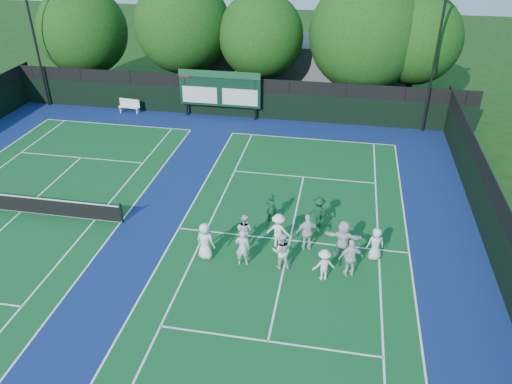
% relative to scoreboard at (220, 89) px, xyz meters
% --- Properties ---
extents(ground, '(120.00, 120.00, 0.00)m').
position_rel_scoreboard_xyz_m(ground, '(7.01, -15.59, -2.19)').
color(ground, '#14360E').
rests_on(ground, ground).
extents(court_apron, '(34.00, 32.00, 0.01)m').
position_rel_scoreboard_xyz_m(court_apron, '(1.01, -14.59, -2.19)').
color(court_apron, navy).
rests_on(court_apron, ground).
extents(near_court, '(11.05, 23.85, 0.01)m').
position_rel_scoreboard_xyz_m(near_court, '(7.01, -14.59, -2.18)').
color(near_court, '#104E21').
rests_on(near_court, ground).
extents(left_court, '(11.05, 23.85, 0.01)m').
position_rel_scoreboard_xyz_m(left_court, '(-6.99, -14.59, -2.18)').
color(left_court, '#104E21').
rests_on(left_court, ground).
extents(back_fence, '(34.00, 0.08, 3.00)m').
position_rel_scoreboard_xyz_m(back_fence, '(1.01, 0.41, -0.83)').
color(back_fence, black).
rests_on(back_fence, ground).
extents(divider_fence_right, '(0.08, 32.00, 3.00)m').
position_rel_scoreboard_xyz_m(divider_fence_right, '(16.01, -14.59, -0.83)').
color(divider_fence_right, black).
rests_on(divider_fence_right, ground).
extents(scoreboard, '(6.00, 0.21, 3.55)m').
position_rel_scoreboard_xyz_m(scoreboard, '(0.00, 0.00, 0.00)').
color(scoreboard, black).
rests_on(scoreboard, ground).
extents(clubhouse, '(18.00, 6.00, 4.00)m').
position_rel_scoreboard_xyz_m(clubhouse, '(5.01, 8.41, -0.19)').
color(clubhouse, slate).
rests_on(clubhouse, ground).
extents(light_pole_left, '(1.20, 0.30, 10.12)m').
position_rel_scoreboard_xyz_m(light_pole_left, '(-13.99, 0.11, 4.11)').
color(light_pole_left, black).
rests_on(light_pole_left, ground).
extents(light_pole_right, '(1.20, 0.30, 10.12)m').
position_rel_scoreboard_xyz_m(light_pole_right, '(14.51, 0.11, 4.11)').
color(light_pole_right, black).
rests_on(light_pole_right, ground).
extents(tennis_net, '(11.30, 0.10, 1.10)m').
position_rel_scoreboard_xyz_m(tennis_net, '(-6.99, -14.59, -1.70)').
color(tennis_net, black).
rests_on(tennis_net, ground).
extents(bench, '(1.68, 0.60, 1.04)m').
position_rel_scoreboard_xyz_m(bench, '(-7.04, -0.21, -1.63)').
color(bench, white).
rests_on(bench, ground).
extents(tree_a, '(7.03, 7.03, 8.49)m').
position_rel_scoreboard_xyz_m(tree_a, '(-11.97, 3.99, 2.60)').
color(tree_a, '#321F0D').
rests_on(tree_a, ground).
extents(tree_b, '(7.31, 7.31, 9.40)m').
position_rel_scoreboard_xyz_m(tree_b, '(-3.61, 3.99, 3.36)').
color(tree_b, '#321F0D').
rests_on(tree_b, ground).
extents(tree_c, '(6.43, 6.43, 8.40)m').
position_rel_scoreboard_xyz_m(tree_c, '(2.48, 3.99, 2.83)').
color(tree_c, '#321F0D').
rests_on(tree_c, ground).
extents(tree_d, '(8.27, 8.27, 9.73)m').
position_rel_scoreboard_xyz_m(tree_d, '(10.22, 3.99, 3.19)').
color(tree_d, '#321F0D').
rests_on(tree_d, ground).
extents(tree_e, '(6.40, 6.40, 8.62)m').
position_rel_scoreboard_xyz_m(tree_e, '(13.79, 3.99, 3.06)').
color(tree_e, '#321F0D').
rests_on(tree_e, ground).
extents(tennis_ball_1, '(0.07, 0.07, 0.07)m').
position_rel_scoreboard_xyz_m(tennis_ball_1, '(9.00, -13.62, -2.16)').
color(tennis_ball_1, '#D6E91B').
rests_on(tennis_ball_1, ground).
extents(tennis_ball_2, '(0.07, 0.07, 0.07)m').
position_rel_scoreboard_xyz_m(tennis_ball_2, '(8.76, -15.89, -2.16)').
color(tennis_ball_2, '#D6E91B').
rests_on(tennis_ball_2, ground).
extents(tennis_ball_3, '(0.07, 0.07, 0.07)m').
position_rel_scoreboard_xyz_m(tennis_ball_3, '(3.87, -14.86, -2.16)').
color(tennis_ball_3, '#D6E91B').
rests_on(tennis_ball_3, ground).
extents(tennis_ball_4, '(0.07, 0.07, 0.07)m').
position_rel_scoreboard_xyz_m(tennis_ball_4, '(8.75, -12.86, -2.16)').
color(tennis_ball_4, '#D6E91B').
rests_on(tennis_ball_4, ground).
extents(tennis_ball_5, '(0.07, 0.07, 0.07)m').
position_rel_scoreboard_xyz_m(tennis_ball_5, '(8.18, -14.30, -2.16)').
color(tennis_ball_5, '#D6E91B').
rests_on(tennis_ball_5, ground).
extents(player_front_0, '(1.00, 0.79, 1.79)m').
position_rel_scoreboard_xyz_m(player_front_0, '(3.46, -16.56, -1.30)').
color(player_front_0, white).
rests_on(player_front_0, ground).
extents(player_front_1, '(0.70, 0.50, 1.79)m').
position_rel_scoreboard_xyz_m(player_front_1, '(5.19, -16.73, -1.30)').
color(player_front_1, silver).
rests_on(player_front_1, ground).
extents(player_front_2, '(0.91, 0.75, 1.74)m').
position_rel_scoreboard_xyz_m(player_front_2, '(6.88, -16.62, -1.32)').
color(player_front_2, silver).
rests_on(player_front_2, ground).
extents(player_front_3, '(1.08, 0.84, 1.47)m').
position_rel_scoreboard_xyz_m(player_front_3, '(8.73, -17.09, -1.45)').
color(player_front_3, white).
rests_on(player_front_3, ground).
extents(player_front_4, '(1.14, 0.71, 1.81)m').
position_rel_scoreboard_xyz_m(player_front_4, '(9.82, -16.63, -1.28)').
color(player_front_4, silver).
rests_on(player_front_4, ground).
extents(player_back_0, '(0.99, 0.89, 1.66)m').
position_rel_scoreboard_xyz_m(player_back_0, '(4.99, -15.33, -1.36)').
color(player_back_0, silver).
rests_on(player_back_0, ground).
extents(player_back_1, '(1.16, 0.75, 1.70)m').
position_rel_scoreboard_xyz_m(player_back_1, '(6.52, -15.09, -1.34)').
color(player_back_1, white).
rests_on(player_back_1, ground).
extents(player_back_2, '(1.17, 0.79, 1.85)m').
position_rel_scoreboard_xyz_m(player_back_2, '(7.85, -15.09, -1.27)').
color(player_back_2, silver).
rests_on(player_back_2, ground).
extents(player_back_3, '(1.72, 0.63, 1.83)m').
position_rel_scoreboard_xyz_m(player_back_3, '(9.45, -15.31, -1.28)').
color(player_back_3, white).
rests_on(player_back_3, ground).
extents(player_back_4, '(0.88, 0.69, 1.59)m').
position_rel_scoreboard_xyz_m(player_back_4, '(10.89, -15.26, -1.40)').
color(player_back_4, white).
rests_on(player_back_4, ground).
extents(coach_left, '(0.67, 0.55, 1.57)m').
position_rel_scoreboard_xyz_m(coach_left, '(5.90, -13.16, -1.41)').
color(coach_left, '#103B21').
rests_on(coach_left, ground).
extents(coach_right, '(1.09, 0.68, 1.62)m').
position_rel_scoreboard_xyz_m(coach_right, '(8.21, -13.11, -1.38)').
color(coach_right, '#103A1E').
rests_on(coach_right, ground).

